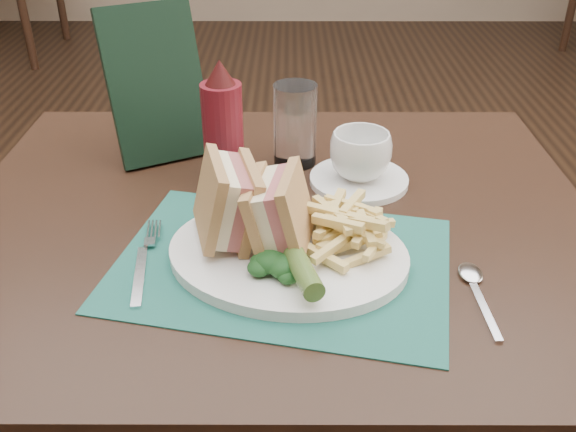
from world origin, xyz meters
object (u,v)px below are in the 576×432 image
object	(u,v)px
coffee_cup	(360,155)
sandwich_half_a	(210,202)
placemat	(282,263)
sandwich_half_b	(262,210)
drinking_glass	(295,125)
table_main	(278,400)
ketchup_bottle	(222,121)
plate	(288,254)
check_presenter	(156,84)
saucer	(359,180)

from	to	relation	value
coffee_cup	sandwich_half_a	bearing A→B (deg)	-137.79
placemat	sandwich_half_b	distance (m)	0.07
placemat	drinking_glass	size ratio (longest dim) A/B	3.13
placemat	sandwich_half_a	xyz separation A→B (m)	(-0.09, 0.03, 0.07)
table_main	placemat	bearing A→B (deg)	-85.22
sandwich_half_b	sandwich_half_a	bearing A→B (deg)	179.17
sandwich_half_a	ketchup_bottle	bearing A→B (deg)	76.75
table_main	plate	distance (m)	0.40
sandwich_half_a	check_presenter	size ratio (longest dim) A/B	0.44
table_main	ketchup_bottle	size ratio (longest dim) A/B	4.84
placemat	drinking_glass	distance (m)	0.29
plate	sandwich_half_a	xyz separation A→B (m)	(-0.10, 0.02, 0.06)
sandwich_half_b	drinking_glass	xyz separation A→B (m)	(0.04, 0.27, -0.00)
placemat	table_main	bearing A→B (deg)	94.78
placemat	ketchup_bottle	world-z (taller)	ketchup_bottle
ketchup_bottle	coffee_cup	bearing A→B (deg)	-5.20
plate	coffee_cup	size ratio (longest dim) A/B	3.26
plate	check_presenter	xyz separation A→B (m)	(-0.21, 0.31, 0.11)
plate	saucer	world-z (taller)	plate
coffee_cup	drinking_glass	world-z (taller)	drinking_glass
sandwich_half_a	saucer	size ratio (longest dim) A/B	0.73
saucer	check_presenter	distance (m)	0.35
sandwich_half_b	saucer	distance (m)	0.25
placemat	coffee_cup	size ratio (longest dim) A/B	4.42
table_main	sandwich_half_b	bearing A→B (deg)	-97.29
placemat	saucer	bearing A→B (deg)	61.65
table_main	plate	size ratio (longest dim) A/B	3.00
placemat	sandwich_half_b	size ratio (longest dim) A/B	4.01
drinking_glass	sandwich_half_b	bearing A→B (deg)	-98.87
sandwich_half_a	saucer	xyz separation A→B (m)	(0.20, 0.18, -0.07)
sandwich_half_b	plate	bearing A→B (deg)	-7.85
table_main	ketchup_bottle	xyz separation A→B (m)	(-0.08, 0.11, 0.47)
sandwich_half_a	ketchup_bottle	distance (m)	0.20
coffee_cup	check_presenter	world-z (taller)	check_presenter
coffee_cup	ketchup_bottle	xyz separation A→B (m)	(-0.21, 0.02, 0.05)
placemat	plate	world-z (taller)	plate
ketchup_bottle	check_presenter	distance (m)	0.14
plate	sandwich_half_a	world-z (taller)	sandwich_half_a
saucer	ketchup_bottle	world-z (taller)	ketchup_bottle
sandwich_half_b	drinking_glass	distance (m)	0.27
placemat	sandwich_half_a	distance (m)	0.12
placemat	check_presenter	distance (m)	0.39
table_main	check_presenter	world-z (taller)	check_presenter
sandwich_half_a	coffee_cup	bearing A→B (deg)	28.36
sandwich_half_b	check_presenter	bearing A→B (deg)	130.32
table_main	coffee_cup	distance (m)	0.45
coffee_cup	drinking_glass	bearing A→B (deg)	143.88
saucer	ketchup_bottle	bearing A→B (deg)	174.80
table_main	saucer	xyz separation A→B (m)	(0.13, 0.09, 0.38)
table_main	sandwich_half_a	distance (m)	0.46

